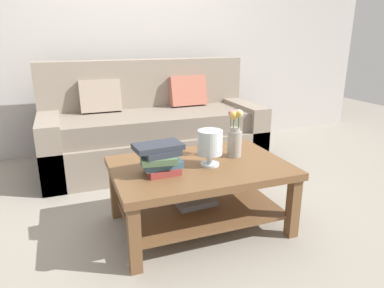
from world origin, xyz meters
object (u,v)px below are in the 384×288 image
(glass_hurricane_vase, at_px, (210,144))
(flower_pitcher, at_px, (235,136))
(book_stack_main, at_px, (160,157))
(couch, at_px, (153,129))
(coffee_table, at_px, (200,182))

(glass_hurricane_vase, bearing_deg, flower_pitcher, 23.98)
(book_stack_main, bearing_deg, glass_hurricane_vase, 2.28)
(flower_pitcher, bearing_deg, couch, 101.48)
(couch, relative_size, flower_pitcher, 6.43)
(glass_hurricane_vase, relative_size, flower_pitcher, 0.71)
(coffee_table, relative_size, glass_hurricane_vase, 4.84)
(book_stack_main, bearing_deg, couch, 77.40)
(coffee_table, relative_size, flower_pitcher, 3.44)
(couch, relative_size, coffee_table, 1.87)
(book_stack_main, xyz_separation_m, flower_pitcher, (0.59, 0.12, 0.05))
(couch, distance_m, glass_hurricane_vase, 1.44)
(book_stack_main, height_order, flower_pitcher, flower_pitcher)
(couch, bearing_deg, book_stack_main, -102.60)
(couch, bearing_deg, glass_hurricane_vase, -88.88)
(flower_pitcher, bearing_deg, glass_hurricane_vase, -156.02)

